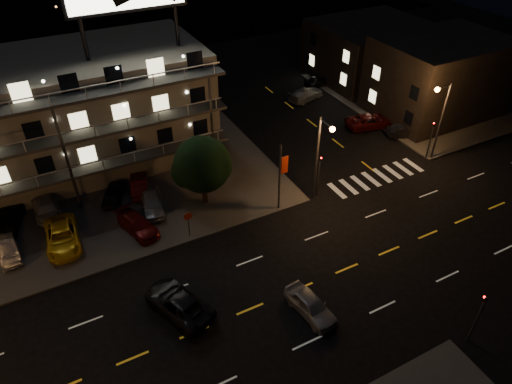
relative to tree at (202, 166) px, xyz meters
name	(u,v)px	position (x,y,z in m)	size (l,w,h in m)	color
ground	(276,298)	(0.26, -12.10, -3.86)	(140.00, 140.00, 0.00)	black
curb_nw	(27,198)	(-13.74, 7.90, -3.78)	(44.00, 24.00, 0.15)	#3A3A37
curb_ne	(407,97)	(30.26, 7.90, -3.78)	(16.00, 24.00, 0.15)	#3A3A37
motel	(53,116)	(-9.68, 11.78, 1.49)	(28.00, 13.80, 18.10)	gray
side_bldg_front	(439,77)	(30.25, 3.90, 0.39)	(14.06, 10.00, 8.50)	black
side_bldg_back	(370,50)	(30.25, 15.90, -0.36)	(14.06, 12.00, 7.00)	black
streetlight_nc	(320,152)	(8.76, -4.16, 1.10)	(0.44, 1.92, 8.00)	#2D2D30
streetlight_ne	(440,114)	(22.40, -3.80, 1.10)	(1.92, 0.44, 8.00)	#2D2D30
signal_nw	(319,171)	(9.26, -3.60, -1.29)	(0.20, 0.27, 4.60)	#2D2D30
signal_sw	(479,314)	(9.26, -20.60, -1.29)	(0.20, 0.27, 4.60)	#2D2D30
signal_ne	(431,136)	(22.26, -3.60, -1.29)	(0.27, 0.20, 4.60)	#2D2D30
banner_north	(280,176)	(5.35, -3.70, -0.43)	(0.83, 0.16, 6.40)	#2D2D30
stop_sign	(188,221)	(-2.74, -3.53, -2.15)	(0.91, 0.11, 2.61)	#2D2D30
tree	(202,166)	(0.00, 0.00, 0.00)	(4.95, 4.77, 6.24)	black
lot_car_1	(7,249)	(-15.62, 0.72, -3.07)	(1.34, 3.85, 1.27)	gray
lot_car_2	(62,237)	(-11.73, 0.09, -2.98)	(2.41, 5.23, 1.45)	gold
lot_car_3	(138,225)	(-6.18, -1.08, -3.07)	(1.79, 4.40, 1.28)	#540C0C
lot_car_4	(152,203)	(-4.35, 0.96, -2.97)	(1.75, 4.34, 1.48)	gray
lot_car_6	(5,220)	(-15.50, 4.44, -3.03)	(2.23, 4.84, 1.35)	black
lot_car_7	(45,204)	(-12.38, 4.99, -2.99)	(2.02, 4.96, 1.44)	gray
lot_car_8	(113,193)	(-6.91, 3.95, -3.05)	(1.54, 3.82, 1.30)	black
lot_car_9	(139,184)	(-4.55, 4.16, -3.03)	(1.43, 4.10, 1.35)	#540C0C
side_car_0	(406,131)	(23.46, 0.67, -3.20)	(1.38, 3.96, 1.30)	black
side_car_1	(369,121)	(21.34, 4.21, -3.13)	(2.42, 5.25, 1.46)	#540C0C
side_car_2	(306,94)	(18.94, 13.38, -3.14)	(2.02, 4.96, 1.44)	gray
side_car_3	(320,80)	(22.75, 16.02, -3.14)	(1.69, 4.20, 1.43)	black
road_car_east	(310,305)	(1.68, -14.18, -3.15)	(1.67, 4.15, 1.41)	gray
road_car_west	(178,303)	(-5.97, -9.97, -3.12)	(2.46, 5.33, 1.48)	black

